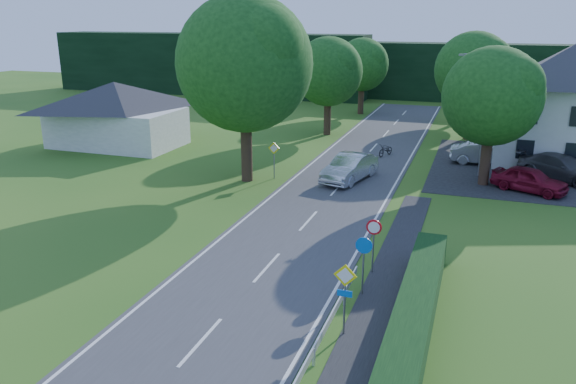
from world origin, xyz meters
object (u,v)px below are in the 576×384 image
at_px(motorcycle, 386,150).
at_px(parked_car_grey, 562,168).
at_px(streetlight, 483,109).
at_px(moving_car, 350,168).
at_px(parked_car_red, 530,179).
at_px(parked_car_silver_a, 485,153).
at_px(parasol, 524,152).

bearing_deg(motorcycle, parked_car_grey, 8.38).
bearing_deg(streetlight, moving_car, -152.98).
distance_m(moving_car, parked_car_grey, 13.71).
relative_size(moving_car, motorcycle, 2.93).
xyz_separation_m(streetlight, parked_car_red, (3.06, -2.74, -3.67)).
distance_m(motorcycle, parked_car_silver_a, 7.14).
bearing_deg(parked_car_grey, parked_car_silver_a, 95.69).
relative_size(moving_car, parked_car_grey, 0.92).
relative_size(parked_car_red, parked_car_grey, 0.79).
bearing_deg(motorcycle, parked_car_red, -10.56).
relative_size(parked_car_grey, parasol, 2.33).
xyz_separation_m(streetlight, parked_car_grey, (5.17, 0.61, -3.61)).
relative_size(streetlight, parked_car_red, 1.82).
height_order(motorcycle, parked_car_silver_a, parked_car_silver_a).
distance_m(motorcycle, parasol, 9.72).
relative_size(streetlight, motorcycle, 4.54).
relative_size(motorcycle, parked_car_silver_a, 0.36).
xyz_separation_m(motorcycle, parked_car_silver_a, (7.13, -0.19, 0.33)).
distance_m(moving_car, motorcycle, 7.55).
relative_size(moving_car, parasol, 2.15).
distance_m(streetlight, motorcycle, 8.52).
bearing_deg(moving_car, parked_car_red, 19.39).
bearing_deg(streetlight, parked_car_grey, 6.70).
relative_size(moving_car, parked_car_silver_a, 1.07).
xyz_separation_m(moving_car, motorcycle, (1.08, 7.46, -0.39)).
distance_m(parked_car_red, parked_car_silver_a, 6.59).
bearing_deg(parked_car_grey, streetlight, 132.24).
distance_m(motorcycle, parked_car_red, 11.57).
relative_size(motorcycle, parked_car_red, 0.40).
bearing_deg(moving_car, streetlight, 39.99).
height_order(streetlight, moving_car, streetlight).
xyz_separation_m(moving_car, parasol, (10.78, 7.45, 0.23)).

